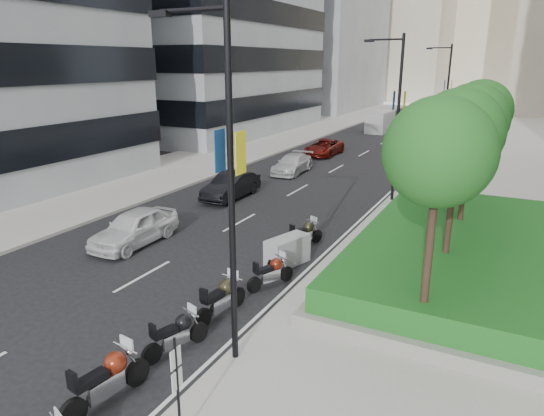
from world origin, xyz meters
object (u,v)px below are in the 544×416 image
Objects in this scene: car_c at (292,164)px; car_d at (324,147)px; lamp_post_1 at (395,111)px; motorcycle_4 at (272,272)px; lamp_post_2 at (445,92)px; car_b at (231,186)px; motorcycle_1 at (107,379)px; motorcycle_3 at (222,298)px; car_a at (135,227)px; motorcycle_6 at (305,234)px; parking_sign at (177,384)px; lamp_post_0 at (225,174)px; motorcycle_5 at (287,251)px; motorcycle_2 at (177,334)px; delivery_van at (380,123)px.

car_c is 7.41m from car_d.
motorcycle_4 is at bearing -94.63° from lamp_post_1.
lamp_post_2 is 23.38m from car_b.
motorcycle_1 is 1.05× the size of motorcycle_3.
car_a reaches higher than car_b.
parking_sign is at bearing -145.82° from motorcycle_6.
lamp_post_0 is at bearing 102.33° from parking_sign.
lamp_post_0 reaches higher than car_d.
motorcycle_3 is 4.50m from motorcycle_5.
motorcycle_2 is 0.46× the size of car_a.
car_b reaches higher than motorcycle_2.
parking_sign is 11.72m from motorcycle_6.
motorcycle_4 is 40.89m from delivery_van.
car_c is 0.94× the size of car_d.
motorcycle_2 is 6.69m from motorcycle_5.
motorcycle_5 is 1.02× the size of motorcycle_6.
motorcycle_1 is 7.16m from motorcycle_4.
car_a reaches higher than motorcycle_2.
motorcycle_3 is at bearing -155.85° from motorcycle_6.
car_d is at bearing 42.42° from motorcycle_6.
parking_sign is (0.66, -3.00, -3.61)m from lamp_post_0.
car_a is 15.81m from car_c.
car_c reaches higher than motorcycle_5.
lamp_post_2 is 30.99m from car_a.
car_a reaches higher than car_c.
car_b is 0.94× the size of car_d.
car_a is (-8.83, 8.42, -0.70)m from parking_sign.
motorcycle_1 is (-2.25, 0.26, -0.81)m from parking_sign.
car_b is at bearing -95.29° from car_c.
car_b is at bearing -157.79° from lamp_post_1.
car_c is at bearing -85.98° from car_d.
lamp_post_2 is 29.04m from motorcycle_5.
delivery_van reaches higher than car_a.
motorcycle_4 is (-1.02, -12.60, -4.53)m from lamp_post_1.
motorcycle_2 is (-2.13, 2.66, -0.90)m from parking_sign.
car_a is at bearing 138.18° from motorcycle_6.
car_d is at bearing 89.68° from car_a.
motorcycle_3 is 1.14× the size of motorcycle_5.
car_d reaches higher than motorcycle_3.
car_d is at bearing 91.15° from car_c.
car_c reaches higher than motorcycle_4.
car_c is 0.84× the size of delivery_van.
delivery_van is (-0.05, 23.46, 0.40)m from car_c.
motorcycle_3 is at bearing -95.42° from lamp_post_1.
lamp_post_0 is at bearing -150.64° from motorcycle_5.
motorcycle_2 is 1.03× the size of motorcycle_6.
parking_sign reaches higher than motorcycle_6.
lamp_post_0 reaches higher than motorcycle_5.
car_a is (-6.73, 3.58, 0.14)m from motorcycle_3.
car_b is (-8.34, -21.40, -4.33)m from lamp_post_2.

